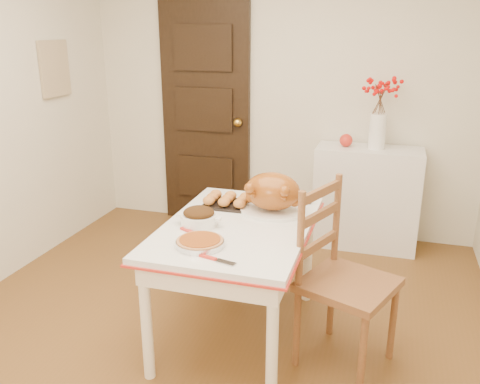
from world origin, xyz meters
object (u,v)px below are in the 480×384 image
(sideboard, at_px, (366,198))
(pumpkin_pie, at_px, (200,241))
(kitchen_table, at_px, (238,280))
(turkey_platter, at_px, (272,193))
(chair_oak, at_px, (349,280))

(sideboard, distance_m, pumpkin_pie, 2.12)
(kitchen_table, distance_m, turkey_platter, 0.57)
(pumpkin_pie, bearing_deg, kitchen_table, 74.66)
(sideboard, height_order, kitchen_table, sideboard)
(kitchen_table, bearing_deg, sideboard, 67.60)
(chair_oak, xyz_separation_m, turkey_platter, (-0.51, 0.33, 0.34))
(chair_oak, height_order, pumpkin_pie, chair_oak)
(sideboard, bearing_deg, turkey_platter, -110.47)
(sideboard, relative_size, kitchen_table, 0.71)
(pumpkin_pie, bearing_deg, turkey_platter, 67.21)
(kitchen_table, height_order, pumpkin_pie, pumpkin_pie)
(chair_oak, xyz_separation_m, pumpkin_pie, (-0.76, -0.26, 0.24))
(sideboard, distance_m, chair_oak, 1.70)
(sideboard, relative_size, pumpkin_pie, 3.41)
(sideboard, bearing_deg, chair_oak, -90.06)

